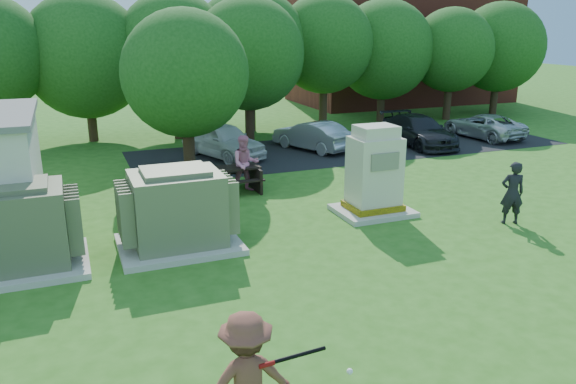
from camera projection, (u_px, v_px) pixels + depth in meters
name	position (u px, v px, depth m)	size (l,w,h in m)	color
ground	(361.00, 306.00, 11.37)	(120.00, 120.00, 0.00)	#2D6619
brick_building	(401.00, 45.00, 40.62)	(15.00, 8.00, 8.00)	maroon
parking_strip	(353.00, 148.00, 25.86)	(20.00, 6.00, 0.01)	#232326
transformer_left	(16.00, 230.00, 12.79)	(3.00, 2.40, 2.07)	beige
transformer_right	(177.00, 211.00, 14.10)	(3.00, 2.40, 2.07)	beige
generator_cabinet	(374.00, 176.00, 16.62)	(2.19, 1.79, 2.67)	beige
picnic_table	(229.00, 176.00, 18.93)	(2.04, 1.53, 0.87)	black
batter	(247.00, 381.00, 7.39)	(1.26, 0.73, 1.96)	brown
person_by_generator	(512.00, 193.00, 15.83)	(0.66, 0.43, 1.82)	black
person_at_picnic	(245.00, 164.00, 18.91)	(0.94, 0.73, 1.93)	pink
car_white	(223.00, 140.00, 23.92)	(1.74, 4.32, 1.47)	silver
car_silver_a	(312.00, 135.00, 25.32)	(1.38, 3.97, 1.31)	#B7B7BC
car_dark	(419.00, 131.00, 26.25)	(1.93, 4.75, 1.38)	black
car_silver_b	(483.00, 126.00, 28.03)	(1.99, 4.32, 1.20)	silver
batting_equipment	(300.00, 360.00, 7.42)	(1.34, 0.21, 0.44)	black
tree_row	(211.00, 52.00, 27.26)	(41.30, 13.30, 7.30)	#47301E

